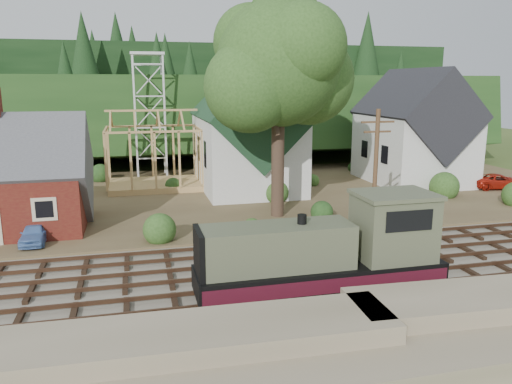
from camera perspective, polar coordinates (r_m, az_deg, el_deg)
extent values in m
plane|color=#384C1E|center=(26.11, 4.41, -9.15)|extent=(140.00, 140.00, 0.00)
cube|color=#7F7259|center=(19.04, 12.85, -18.12)|extent=(64.00, 5.00, 1.60)
cube|color=#726B5B|center=(26.08, 4.41, -8.98)|extent=(64.00, 11.00, 0.16)
cube|color=brown|center=(42.80, -3.14, -0.34)|extent=(64.00, 26.00, 0.30)
cube|color=#1E3F19|center=(66.18, -7.06, 3.98)|extent=(70.00, 28.96, 12.74)
cube|color=black|center=(81.96, -8.43, 5.55)|extent=(80.00, 20.00, 12.00)
cube|color=#511212|center=(35.78, -26.91, -0.86)|extent=(10.00, 7.00, 3.80)
cube|color=#4C4C51|center=(35.44, -27.21, 2.13)|extent=(10.80, 7.41, 7.41)
cube|color=silver|center=(44.53, -1.14, 4.55)|extent=(8.00, 12.00, 6.40)
cube|color=#193823|center=(44.21, -1.16, 8.67)|extent=(8.40, 12.96, 8.40)
cube|color=silver|center=(38.30, 0.85, 11.09)|extent=(2.40, 2.40, 4.00)
cone|color=#193823|center=(38.37, 0.86, 16.02)|extent=(5.37, 5.37, 2.60)
cube|color=silver|center=(49.66, 17.50, 4.80)|extent=(8.00, 10.00, 6.40)
cube|color=black|center=(49.37, 17.75, 8.48)|extent=(8.40, 10.80, 8.40)
cube|color=tan|center=(45.95, -11.46, 0.82)|extent=(8.00, 6.00, 0.50)
cube|color=tan|center=(45.12, -11.83, 9.12)|extent=(8.00, 0.18, 0.18)
cube|color=silver|center=(49.74, -13.63, 8.28)|extent=(0.18, 0.18, 12.00)
cube|color=silver|center=(49.83, -10.38, 8.43)|extent=(0.18, 0.18, 12.00)
cube|color=silver|center=(52.53, -13.66, 8.48)|extent=(0.18, 0.18, 12.00)
cube|color=silver|center=(52.62, -10.58, 8.62)|extent=(0.18, 0.18, 12.00)
cube|color=silver|center=(51.13, -12.37, 15.17)|extent=(3.20, 3.20, 0.25)
cylinder|color=#38281E|center=(34.84, 2.50, 3.68)|extent=(0.90, 0.90, 8.00)
sphere|color=#2A4B1C|center=(34.46, 2.61, 14.42)|extent=(8.40, 8.40, 8.40)
sphere|color=#2A4B1C|center=(36.16, 6.03, 12.69)|extent=(6.40, 6.40, 6.40)
sphere|color=#2A4B1C|center=(33.10, -0.75, 11.92)|extent=(6.00, 6.00, 6.00)
cylinder|color=#4C331E|center=(32.33, 13.47, 2.13)|extent=(0.28, 0.28, 8.00)
cube|color=#4C331E|center=(31.94, 13.76, 7.78)|extent=(2.20, 0.12, 0.12)
cube|color=#4C331E|center=(31.99, 13.70, 6.71)|extent=(1.80, 0.12, 0.12)
cube|color=black|center=(23.46, 7.30, -10.93)|extent=(11.20, 2.33, 0.33)
cube|color=black|center=(23.19, 7.35, -9.34)|extent=(11.20, 2.71, 1.03)
cube|color=#51563E|center=(22.04, 2.45, -6.28)|extent=(6.72, 2.15, 1.96)
cube|color=#51563E|center=(24.01, 15.42, -3.87)|extent=(3.36, 2.61, 2.99)
cube|color=#51563E|center=(23.64, 15.63, -0.28)|extent=(3.55, 2.80, 0.19)
cube|color=black|center=(22.74, 17.13, -3.17)|extent=(2.24, 0.06, 0.93)
cube|color=#420E1B|center=(22.02, 8.66, -10.60)|extent=(11.20, 0.04, 0.65)
cube|color=#420E1B|center=(24.38, 6.18, -8.20)|extent=(11.20, 0.04, 0.65)
cylinder|color=black|center=(22.06, 5.27, -3.39)|extent=(0.41, 0.41, 0.65)
imported|color=#618FD1|center=(32.28, -23.97, -4.30)|extent=(1.44, 3.50, 1.19)
imported|color=#AB1B0D|center=(49.49, 26.01, 1.10)|extent=(5.04, 3.02, 1.31)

